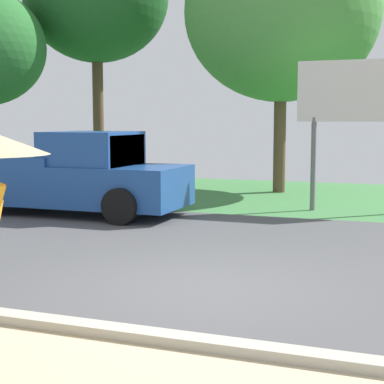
% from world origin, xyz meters
% --- Properties ---
extents(ground_plane, '(40.00, 22.00, 0.20)m').
position_xyz_m(ground_plane, '(0.00, 2.95, -0.05)').
color(ground_plane, '#4C4C4F').
extents(pickup_truck, '(5.20, 2.28, 1.88)m').
position_xyz_m(pickup_truck, '(-4.80, 4.89, 0.87)').
color(pickup_truck, '#1E478C').
rests_on(pickup_truck, ground_plane).
extents(roadside_billboard, '(2.60, 0.12, 3.50)m').
position_xyz_m(roadside_billboard, '(1.14, 7.29, 2.55)').
color(roadside_billboard, slate).
rests_on(roadside_billboard, ground_plane).
extents(tree_right_far, '(5.65, 5.65, 7.80)m').
position_xyz_m(tree_right_far, '(-1.31, 10.69, 5.22)').
color(tree_right_far, brown).
rests_on(tree_right_far, ground_plane).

